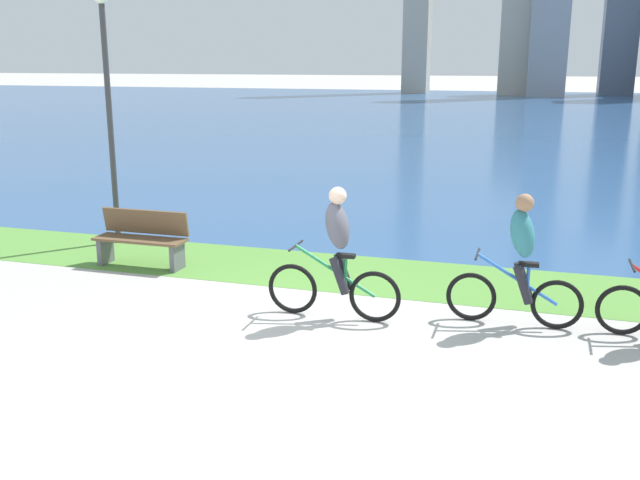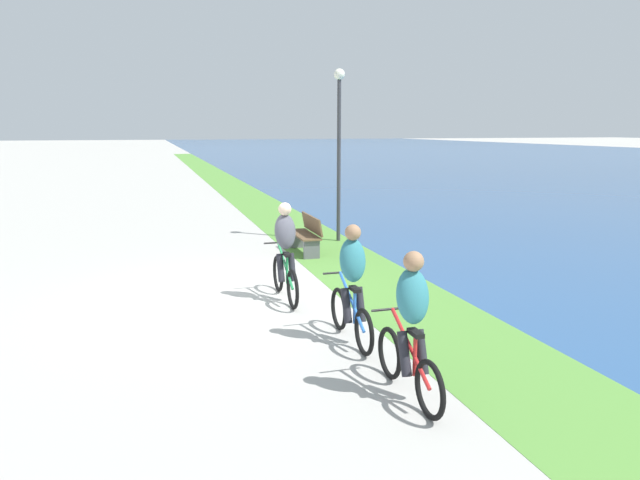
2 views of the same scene
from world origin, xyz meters
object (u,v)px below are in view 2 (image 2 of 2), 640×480
(cyclist_lead, at_px, (285,253))
(cyclist_distant_rear, at_px, (411,326))
(bench_near_path, at_px, (307,234))
(cyclist_trailing, at_px, (352,284))
(lamppost_tall, at_px, (339,132))

(cyclist_lead, bearing_deg, cyclist_distant_rear, 6.42)
(cyclist_lead, distance_m, bench_near_path, 3.89)
(cyclist_trailing, xyz_separation_m, lamppost_tall, (-7.06, 2.17, 2.00))
(cyclist_lead, distance_m, cyclist_distant_rear, 4.02)
(cyclist_lead, relative_size, cyclist_trailing, 1.06)
(bench_near_path, bearing_deg, cyclist_distant_rear, -6.93)
(cyclist_distant_rear, height_order, bench_near_path, cyclist_distant_rear)
(cyclist_lead, height_order, lamppost_tall, lamppost_tall)
(bench_near_path, relative_size, lamppost_tall, 0.34)
(cyclist_distant_rear, height_order, lamppost_tall, lamppost_tall)
(cyclist_trailing, xyz_separation_m, bench_near_path, (-5.83, 0.96, -0.38))
(cyclist_distant_rear, xyz_separation_m, lamppost_tall, (-8.84, 2.14, 2.01))
(cyclist_trailing, distance_m, bench_near_path, 5.92)
(cyclist_trailing, relative_size, cyclist_distant_rear, 1.00)
(cyclist_trailing, bearing_deg, cyclist_lead, -169.45)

